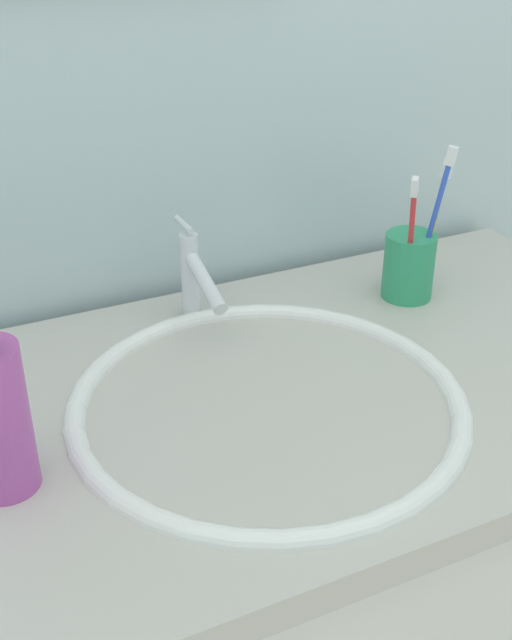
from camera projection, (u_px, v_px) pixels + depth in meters
tiled_wall_back at (116, 1)px, 0.93m from camera, size 2.37×0.04×2.40m
sink_basin at (268, 431)px, 0.88m from camera, size 0.44×0.44×0.11m
faucet at (195, 275)px, 1.00m from camera, size 0.02×0.14×0.12m
toothbrush_cup at (409, 266)px, 1.06m from camera, size 0.07×0.07×0.09m
toothbrush_blue at (435, 214)px, 1.02m from camera, size 0.03×0.04×0.21m
toothbrush_red at (411, 232)px, 1.01m from camera, size 0.04×0.04×0.18m
toothbrush_yellow at (435, 219)px, 1.04m from camera, size 0.04×0.01×0.18m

